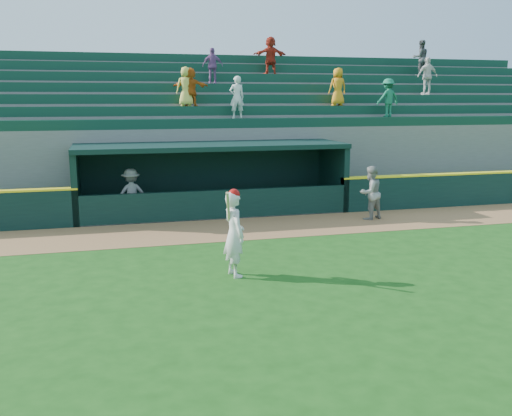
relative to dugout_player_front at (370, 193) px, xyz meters
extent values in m
plane|color=#184912|center=(-4.93, -5.19, -0.90)|extent=(120.00, 120.00, 0.00)
cube|color=olive|center=(-4.93, -0.29, -0.90)|extent=(40.00, 3.00, 0.01)
imported|color=gray|center=(0.00, 0.00, 0.00)|extent=(1.06, 0.94, 1.81)
imported|color=gray|center=(-7.75, 2.17, -0.05)|extent=(1.20, 0.82, 1.71)
cube|color=slate|center=(-4.93, 2.51, -0.88)|extent=(9.00, 2.60, 0.04)
cube|color=black|center=(-9.53, 2.51, 0.25)|extent=(0.20, 2.60, 2.30)
cube|color=black|center=(-0.33, 2.51, 0.25)|extent=(0.20, 2.60, 2.30)
cube|color=black|center=(-4.93, 3.81, 0.25)|extent=(9.40, 0.20, 2.30)
cube|color=black|center=(-4.93, 2.51, 1.48)|extent=(9.40, 2.80, 0.16)
cube|color=black|center=(-4.93, 1.29, -0.40)|extent=(9.00, 0.16, 1.00)
cube|color=brown|center=(-4.93, 3.31, -0.65)|extent=(8.40, 0.45, 0.10)
cube|color=slate|center=(-4.93, 4.33, 0.55)|extent=(34.00, 0.85, 2.91)
cube|color=#0F3828|center=(-4.93, 4.21, 2.19)|extent=(34.00, 0.60, 0.36)
cube|color=slate|center=(-4.93, 5.18, 0.78)|extent=(34.00, 0.85, 3.36)
cube|color=#0F3828|center=(-4.93, 5.06, 2.64)|extent=(34.00, 0.60, 0.36)
cube|color=slate|center=(-4.93, 6.03, 1.00)|extent=(34.00, 0.85, 3.81)
cube|color=#0F3828|center=(-4.93, 5.91, 3.09)|extent=(34.00, 0.60, 0.36)
cube|color=slate|center=(-4.93, 6.88, 1.23)|extent=(34.00, 0.85, 4.26)
cube|color=#0F3828|center=(-4.93, 6.76, 3.54)|extent=(34.00, 0.60, 0.36)
cube|color=slate|center=(-4.93, 7.73, 1.45)|extent=(34.00, 0.85, 4.71)
cube|color=#0F3828|center=(-4.93, 7.61, 3.99)|extent=(34.00, 0.60, 0.36)
cube|color=slate|center=(-4.93, 8.58, 1.68)|extent=(34.00, 0.85, 5.16)
cube|color=#0F3828|center=(-4.93, 8.46, 4.44)|extent=(34.00, 0.60, 0.36)
cube|color=slate|center=(-4.93, 9.43, 1.90)|extent=(34.00, 0.85, 5.61)
cube|color=#0F3828|center=(-4.93, 9.31, 4.89)|extent=(34.00, 0.60, 0.36)
cube|color=slate|center=(-4.93, 10.01, 1.90)|extent=(34.50, 0.30, 5.61)
imported|color=orange|center=(0.87, 5.08, 3.58)|extent=(0.76, 0.50, 1.54)
imported|color=silver|center=(5.51, 5.93, 4.09)|extent=(0.97, 0.42, 1.65)
imported|color=#B32C1B|center=(-1.28, 7.63, 4.97)|extent=(1.50, 0.48, 1.61)
imported|color=#4B4B4B|center=(6.13, 7.63, 4.99)|extent=(0.83, 0.67, 1.64)
imported|color=#176B4A|center=(2.73, 4.23, 3.14)|extent=(1.07, 0.73, 1.54)
imported|color=#E6CF51|center=(-5.41, 5.08, 3.56)|extent=(0.74, 0.49, 1.49)
imported|color=#8A538E|center=(-4.03, 6.78, 4.45)|extent=(0.89, 0.44, 1.46)
imported|color=#D15D17|center=(-5.23, 5.08, 3.54)|extent=(1.40, 0.62, 1.46)
imported|color=white|center=(-3.60, 4.23, 3.16)|extent=(0.60, 0.41, 1.58)
imported|color=silver|center=(-5.79, -4.91, 0.08)|extent=(0.60, 0.79, 1.96)
sphere|color=#B20D09|center=(-5.79, -4.91, 0.99)|extent=(0.27, 0.27, 0.27)
cylinder|color=tan|center=(-5.97, -5.13, 0.76)|extent=(0.22, 0.51, 0.76)
camera|label=1|loc=(-8.56, -17.24, 3.12)|focal=40.00mm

